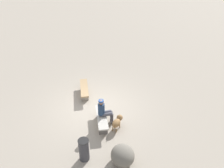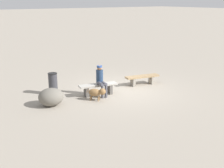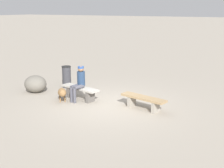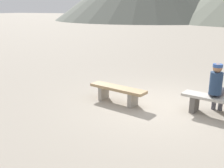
# 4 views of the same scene
# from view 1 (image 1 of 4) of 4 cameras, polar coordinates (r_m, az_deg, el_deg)

# --- Properties ---
(ground) EXTENTS (210.00, 210.00, 0.06)m
(ground) POSITION_cam_1_polar(r_m,az_deg,el_deg) (11.54, -3.92, -5.83)
(ground) COLOR #9E9384
(bench_left) EXTENTS (1.72, 0.73, 0.45)m
(bench_left) POSITION_cam_1_polar(r_m,az_deg,el_deg) (12.31, -6.69, -1.27)
(bench_left) COLOR gray
(bench_left) RESTS_ON ground
(bench_right) EXTENTS (1.70, 0.76, 0.48)m
(bench_right) POSITION_cam_1_polar(r_m,az_deg,el_deg) (10.35, -2.49, -8.39)
(bench_right) COLOR #605B56
(bench_right) RESTS_ON ground
(seated_person) EXTENTS (0.37, 0.66, 1.29)m
(seated_person) POSITION_cam_1_polar(r_m,az_deg,el_deg) (10.16, -1.95, -6.32)
(seated_person) COLOR navy
(seated_person) RESTS_ON ground
(dog) EXTENTS (0.64, 0.67, 0.52)m
(dog) POSITION_cam_1_polar(r_m,az_deg,el_deg) (10.19, 1.26, -9.07)
(dog) COLOR olive
(dog) RESTS_ON ground
(trash_bin) EXTENTS (0.40, 0.40, 0.93)m
(trash_bin) POSITION_cam_1_polar(r_m,az_deg,el_deg) (8.97, -6.76, -15.44)
(trash_bin) COLOR #38383D
(trash_bin) RESTS_ON ground
(boulder) EXTENTS (1.15, 1.08, 0.70)m
(boulder) POSITION_cam_1_polar(r_m,az_deg,el_deg) (8.91, 2.58, -16.78)
(boulder) COLOR #6B665B
(boulder) RESTS_ON ground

